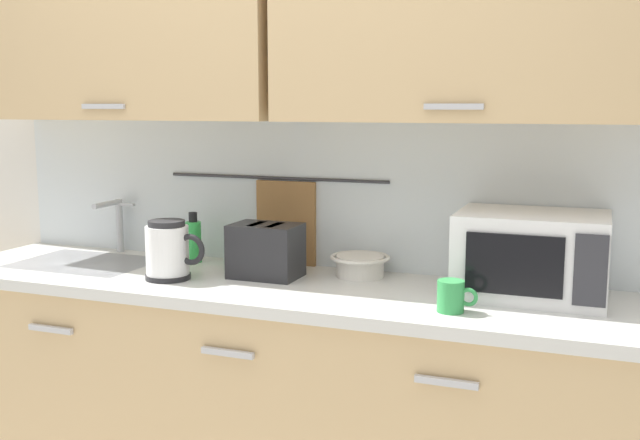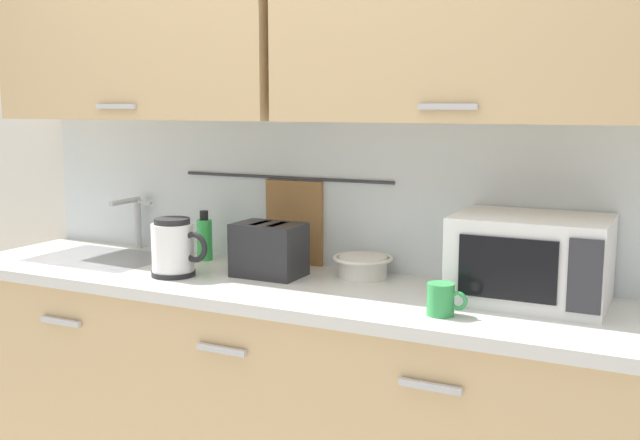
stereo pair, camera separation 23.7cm
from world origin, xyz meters
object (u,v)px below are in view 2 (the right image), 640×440
Objects in this scene: toaster at (269,249)px; dish_soap_bottle at (205,238)px; mug_near_sink at (245,249)px; mug_by_kettle at (442,299)px; microwave at (531,259)px; electric_kettle at (174,248)px; mixing_bowl at (363,265)px.

dish_soap_bottle is at bearing 161.20° from toaster.
mug_by_kettle is (0.91, -0.38, 0.00)m from mug_near_sink.
mug_by_kettle is (-0.20, -0.27, -0.09)m from microwave.
mug_near_sink is (0.09, 0.32, -0.05)m from electric_kettle.
microwave is at bearing -5.75° from mug_near_sink.
dish_soap_bottle is at bearing 103.01° from electric_kettle.
mixing_bowl is 0.34m from toaster.
mug_by_kettle is at bearing -22.59° from mug_near_sink.
mug_by_kettle is at bearing -16.73° from toaster.
mug_near_sink is at bearing 15.29° from dish_soap_bottle.
microwave reaches higher than mixing_bowl.
mug_by_kettle is (1.01, -0.06, -0.05)m from electric_kettle.
electric_kettle is at bearing -153.57° from toaster.
mixing_bowl is (0.61, 0.28, -0.06)m from electric_kettle.
toaster reaches higher than mug_near_sink.
toaster is 0.74m from mug_by_kettle.
electric_kettle reaches higher than toaster.
mixing_bowl is at bearing 24.34° from electric_kettle.
microwave is 2.15× the size of mixing_bowl.
electric_kettle reaches higher than dish_soap_bottle.
mixing_bowl is at bearing -4.62° from mug_near_sink.
mug_near_sink is at bearing 157.41° from mug_by_kettle.
electric_kettle is 1.89× the size of mug_near_sink.
mug_near_sink is 0.47× the size of toaster.
microwave is at bearing 53.34° from mug_by_kettle.
dish_soap_bottle reaches higher than toaster.
microwave is 0.90m from toaster.
microwave is at bearing 9.76° from electric_kettle.
microwave reaches higher than dish_soap_bottle.
mixing_bowl is (0.68, 0.00, -0.04)m from dish_soap_bottle.
toaster is 2.13× the size of mug_by_kettle.
electric_kettle is at bearing 176.58° from mug_by_kettle.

